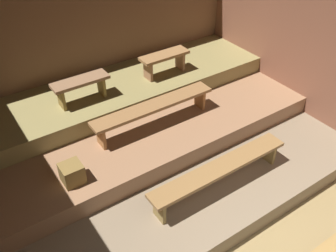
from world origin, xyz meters
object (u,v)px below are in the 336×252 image
bench_middle_center (154,108)px  bench_upper_right (164,59)px  wooden_crate_middle (72,173)px  bench_upper_left (81,85)px  bench_lower_center (220,170)px

bench_middle_center → bench_upper_right: bearing=47.7°
wooden_crate_middle → bench_upper_right: bearing=29.1°
bench_upper_left → wooden_crate_middle: bearing=-120.3°
bench_lower_center → wooden_crate_middle: bearing=150.7°
bench_upper_right → bench_lower_center: bearing=-105.2°
wooden_crate_middle → bench_middle_center: bearing=16.0°
bench_upper_right → wooden_crate_middle: bearing=-150.9°
bench_lower_center → bench_upper_right: bearing=74.8°
bench_upper_left → bench_lower_center: bearing=-67.1°
bench_middle_center → wooden_crate_middle: (-1.60, -0.46, -0.19)m
bench_upper_right → wooden_crate_middle: 2.78m
bench_upper_left → bench_middle_center: bearing=-46.9°
bench_middle_center → bench_upper_left: bench_upper_left is taller
bench_middle_center → bench_upper_left: (-0.82, 0.88, 0.27)m
bench_middle_center → bench_lower_center: bearing=-83.6°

